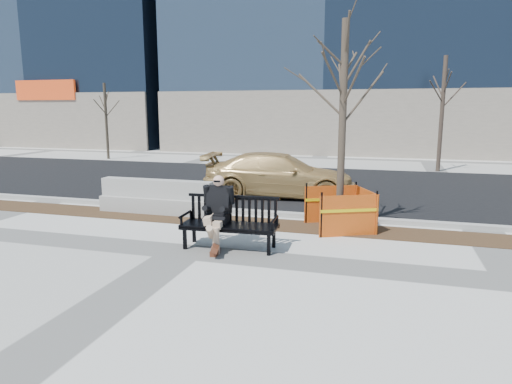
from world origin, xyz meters
TOP-DOWN VIEW (x-y plane):
  - ground at (0.00, 0.00)m, footprint 120.00×120.00m
  - mulch_strip at (0.00, 2.60)m, footprint 40.00×1.20m
  - asphalt_street at (0.00, 8.80)m, footprint 60.00×10.40m
  - curb at (0.00, 3.55)m, footprint 60.00×0.25m
  - bench at (0.83, 0.47)m, footprint 2.08×0.83m
  - seated_man at (0.55, 0.51)m, footprint 0.69×1.10m
  - tree_fence at (2.87, 2.66)m, footprint 2.77×2.77m
  - sedan at (0.52, 6.33)m, footprint 5.15×2.52m
  - jersey_barrier_left at (-2.22, 3.03)m, footprint 3.30×0.68m
  - far_tree_left at (-11.66, 14.75)m, footprint 1.85×1.85m
  - far_tree_right at (6.24, 14.37)m, footprint 2.75×2.75m

SIDE VIEW (x-z plane):
  - ground at x=0.00m, z-range 0.00..0.00m
  - bench at x=0.83m, z-range -0.54..0.54m
  - seated_man at x=0.55m, z-range -0.75..0.75m
  - tree_fence at x=2.87m, z-range -2.61..2.61m
  - sedan at x=0.52m, z-range -0.72..0.72m
  - jersey_barrier_left at x=-2.22m, z-range -0.47..0.47m
  - far_tree_left at x=-11.66m, z-range -2.33..2.33m
  - far_tree_right at x=6.24m, z-range -2.82..2.82m
  - asphalt_street at x=0.00m, z-range 0.00..0.01m
  - mulch_strip at x=0.00m, z-range -0.01..0.01m
  - curb at x=0.00m, z-range 0.00..0.12m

